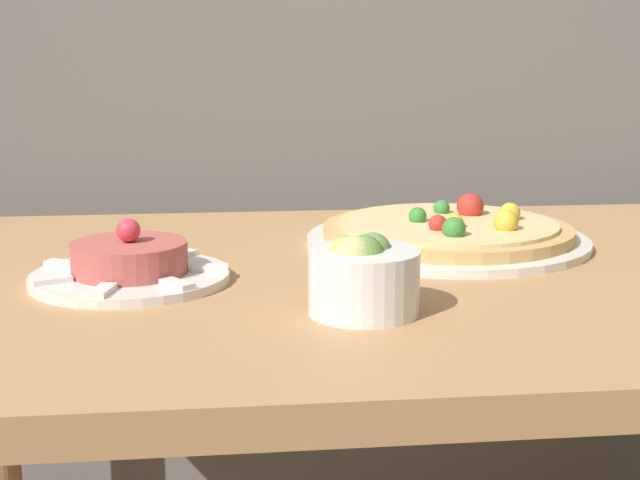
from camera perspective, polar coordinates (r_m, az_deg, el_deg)
name	(u,v)px	position (r m, az deg, el deg)	size (l,w,h in m)	color
dining_table	(393,364)	(1.03, 4.70, -7.91)	(1.17, 0.75, 0.75)	#AD7F51
pizza_plate	(448,233)	(1.13, 8.20, 0.45)	(0.35, 0.35, 0.06)	silver
tartare_plate	(130,266)	(0.96, -12.06, -1.65)	(0.21, 0.21, 0.07)	silver
small_bowl	(363,274)	(0.82, 2.75, -2.20)	(0.10, 0.10, 0.08)	white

